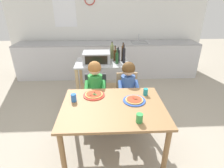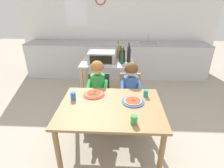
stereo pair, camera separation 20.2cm
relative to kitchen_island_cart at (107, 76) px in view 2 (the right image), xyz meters
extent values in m
plane|color=#A89E8C|center=(0.13, -0.06, -0.58)|extent=(12.36, 12.36, 0.00)
cube|color=white|center=(0.13, 1.86, 0.77)|extent=(5.16, 0.12, 2.70)
cube|color=white|center=(-0.93, 1.79, 1.07)|extent=(0.56, 0.01, 0.80)
torus|color=red|center=(-0.29, 1.79, 1.31)|extent=(0.26, 0.02, 0.26)
cube|color=silver|center=(0.13, 1.45, -0.15)|extent=(4.65, 0.60, 0.87)
cube|color=#9E9EA3|center=(0.13, 1.45, 0.30)|extent=(4.65, 0.60, 0.03)
cube|color=gray|center=(0.95, 1.45, 0.31)|extent=(0.40, 0.33, 0.02)
cylinder|color=#B7BABF|center=(0.95, 1.57, 0.42)|extent=(0.02, 0.02, 0.20)
cube|color=#B7BABF|center=(0.00, 0.00, 0.28)|extent=(0.96, 0.61, 0.02)
cube|color=tan|center=(0.00, 0.00, -0.28)|extent=(0.88, 0.56, 0.02)
cube|color=tan|center=(-0.44, -0.27, -0.16)|extent=(0.05, 0.05, 0.84)
cube|color=tan|center=(0.44, -0.27, -0.16)|extent=(0.05, 0.05, 0.84)
cube|color=tan|center=(-0.44, 0.27, -0.16)|extent=(0.05, 0.05, 0.84)
cube|color=tan|center=(0.44, 0.27, -0.16)|extent=(0.05, 0.05, 0.84)
cube|color=#999BA0|center=(-0.10, -0.01, 0.39)|extent=(0.48, 0.33, 0.19)
cube|color=black|center=(-0.10, -0.18, 0.39)|extent=(0.38, 0.01, 0.15)
cylinder|color=black|center=(0.07, -0.19, 0.33)|extent=(0.02, 0.01, 0.02)
cylinder|color=olive|center=(0.19, 0.22, 0.42)|extent=(0.07, 0.07, 0.26)
cylinder|color=olive|center=(0.19, 0.22, 0.57)|extent=(0.03, 0.03, 0.05)
cylinder|color=black|center=(0.19, 0.22, 0.61)|extent=(0.04, 0.04, 0.01)
cylinder|color=black|center=(0.39, -0.05, 0.42)|extent=(0.06, 0.06, 0.26)
cylinder|color=black|center=(0.39, -0.05, 0.58)|extent=(0.02, 0.02, 0.06)
cylinder|color=black|center=(0.39, -0.05, 0.61)|extent=(0.02, 0.02, 0.01)
cylinder|color=#4C2D14|center=(0.39, 0.06, 0.42)|extent=(0.06, 0.06, 0.27)
cylinder|color=#4C2D14|center=(0.39, 0.06, 0.59)|extent=(0.03, 0.03, 0.06)
cylinder|color=black|center=(0.39, 0.06, 0.62)|extent=(0.03, 0.03, 0.01)
cylinder|color=#4C2D14|center=(0.24, 0.08, 0.39)|extent=(0.06, 0.06, 0.19)
cylinder|color=#4C2D14|center=(0.24, 0.08, 0.52)|extent=(0.02, 0.02, 0.08)
cylinder|color=black|center=(0.24, 0.08, 0.56)|extent=(0.03, 0.03, 0.01)
cylinder|color=#1E4723|center=(0.26, -0.10, 0.39)|extent=(0.06, 0.06, 0.19)
cylinder|color=#1E4723|center=(0.26, -0.10, 0.52)|extent=(0.02, 0.02, 0.08)
cylinder|color=black|center=(0.26, -0.10, 0.56)|extent=(0.02, 0.02, 0.01)
cylinder|color=black|center=(0.29, 0.01, 0.40)|extent=(0.06, 0.06, 0.21)
cylinder|color=black|center=(0.29, 0.01, 0.53)|extent=(0.02, 0.02, 0.05)
cylinder|color=black|center=(0.29, 0.01, 0.55)|extent=(0.02, 0.02, 0.01)
cube|color=olive|center=(0.13, -1.29, 0.15)|extent=(1.24, 0.93, 0.03)
cylinder|color=olive|center=(-0.43, -1.70, -0.22)|extent=(0.06, 0.06, 0.72)
cylinder|color=olive|center=(0.70, -1.70, -0.22)|extent=(0.06, 0.06, 0.72)
cylinder|color=olive|center=(-0.43, -0.89, -0.22)|extent=(0.06, 0.06, 0.72)
cylinder|color=olive|center=(0.70, -0.89, -0.22)|extent=(0.06, 0.06, 0.72)
cube|color=#333338|center=(-0.11, -0.61, -0.14)|extent=(0.36, 0.36, 0.04)
cube|color=#333338|center=(-0.11, -0.45, 0.05)|extent=(0.34, 0.03, 0.38)
cylinder|color=#333338|center=(0.04, -0.76, -0.36)|extent=(0.03, 0.03, 0.42)
cylinder|color=#333338|center=(-0.26, -0.76, -0.36)|extent=(0.03, 0.03, 0.42)
cylinder|color=#333338|center=(0.04, -0.46, -0.36)|extent=(0.03, 0.03, 0.42)
cylinder|color=#333338|center=(-0.26, -0.46, -0.36)|extent=(0.03, 0.03, 0.42)
cube|color=tan|center=(0.41, -0.58, -0.14)|extent=(0.36, 0.36, 0.04)
cube|color=tan|center=(0.41, -0.42, 0.05)|extent=(0.34, 0.03, 0.38)
cylinder|color=tan|center=(0.56, -0.73, -0.36)|extent=(0.03, 0.03, 0.42)
cylinder|color=tan|center=(0.26, -0.73, -0.36)|extent=(0.03, 0.03, 0.42)
cylinder|color=tan|center=(0.56, -0.43, -0.36)|extent=(0.03, 0.03, 0.42)
cylinder|color=tan|center=(0.26, -0.43, -0.36)|extent=(0.03, 0.03, 0.42)
cube|color=#424C6B|center=(-0.04, -0.75, -0.10)|extent=(0.10, 0.30, 0.10)
cylinder|color=#424C6B|center=(-0.04, -0.88, -0.34)|extent=(0.08, 0.08, 0.44)
cube|color=#424C6B|center=(-0.18, -0.75, -0.10)|extent=(0.10, 0.30, 0.10)
cylinder|color=#424C6B|center=(-0.18, -0.88, -0.34)|extent=(0.08, 0.08, 0.44)
cylinder|color=green|center=(0.02, -0.71, 0.13)|extent=(0.06, 0.26, 0.15)
cylinder|color=green|center=(-0.24, -0.71, 0.13)|extent=(0.06, 0.26, 0.15)
cylinder|color=green|center=(-0.11, -0.61, 0.09)|extent=(0.22, 0.22, 0.38)
sphere|color=beige|center=(-0.11, -0.61, 0.39)|extent=(0.19, 0.19, 0.19)
sphere|color=#9E6633|center=(-0.11, -0.61, 0.41)|extent=(0.20, 0.20, 0.20)
cube|color=#424C6B|center=(0.48, -0.72, -0.10)|extent=(0.10, 0.30, 0.10)
cylinder|color=#424C6B|center=(0.48, -0.85, -0.34)|extent=(0.08, 0.08, 0.44)
cube|color=#424C6B|center=(0.34, -0.72, -0.10)|extent=(0.10, 0.30, 0.10)
cylinder|color=#424C6B|center=(0.34, -0.85, -0.34)|extent=(0.08, 0.08, 0.44)
cylinder|color=#3D60A8|center=(0.54, -0.68, 0.11)|extent=(0.06, 0.26, 0.15)
cylinder|color=#3D60A8|center=(0.28, -0.68, 0.11)|extent=(0.06, 0.26, 0.15)
cylinder|color=#3D60A8|center=(0.41, -0.58, 0.08)|extent=(0.22, 0.22, 0.35)
sphere|color=beige|center=(0.41, -0.58, 0.36)|extent=(0.19, 0.19, 0.19)
sphere|color=brown|center=(0.41, -0.58, 0.38)|extent=(0.20, 0.20, 0.20)
cylinder|color=red|center=(-0.11, -1.03, 0.17)|extent=(0.29, 0.29, 0.01)
cylinder|color=tan|center=(-0.11, -1.03, 0.19)|extent=(0.24, 0.24, 0.01)
cylinder|color=#B23D23|center=(-0.11, -1.03, 0.19)|extent=(0.20, 0.20, 0.00)
cylinder|color=#386628|center=(-0.08, -1.06, 0.20)|extent=(0.04, 0.04, 0.01)
cylinder|color=#386628|center=(-0.11, -1.04, 0.20)|extent=(0.03, 0.03, 0.01)
cylinder|color=#563319|center=(-0.10, -0.99, 0.20)|extent=(0.03, 0.03, 0.01)
cylinder|color=maroon|center=(-0.15, -1.07, 0.20)|extent=(0.02, 0.02, 0.01)
cylinder|color=#563319|center=(-0.09, -1.03, 0.20)|extent=(0.02, 0.02, 0.01)
cylinder|color=#563319|center=(-0.10, -1.06, 0.20)|extent=(0.02, 0.02, 0.01)
cylinder|color=#3356B7|center=(0.41, -1.19, 0.17)|extent=(0.28, 0.28, 0.01)
cylinder|color=tan|center=(0.41, -1.19, 0.19)|extent=(0.22, 0.22, 0.01)
cylinder|color=#B23D23|center=(0.41, -1.19, 0.19)|extent=(0.19, 0.19, 0.00)
cylinder|color=maroon|center=(0.40, -1.16, 0.20)|extent=(0.02, 0.02, 0.01)
cylinder|color=maroon|center=(0.41, -1.19, 0.20)|extent=(0.02, 0.02, 0.01)
cylinder|color=#563319|center=(0.43, -1.20, 0.20)|extent=(0.03, 0.03, 0.01)
cylinder|color=blue|center=(-0.35, -1.16, 0.22)|extent=(0.07, 0.07, 0.10)
cylinder|color=green|center=(0.39, -1.61, 0.22)|extent=(0.07, 0.07, 0.10)
cylinder|color=teal|center=(0.58, -1.04, 0.21)|extent=(0.06, 0.06, 0.09)
camera|label=1|loc=(0.04, -3.12, 1.34)|focal=28.72mm
camera|label=2|loc=(0.24, -3.12, 1.34)|focal=28.72mm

